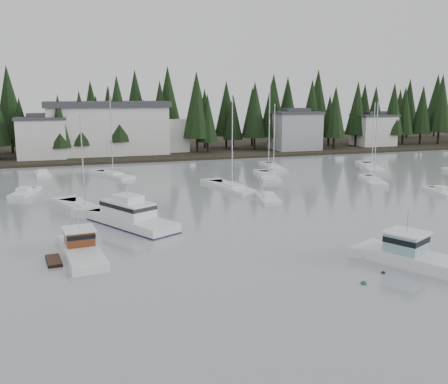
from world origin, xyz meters
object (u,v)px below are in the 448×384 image
object	(u,v)px
sailboat_7	(274,168)
sailboat_10	(371,168)
house_east_b	(374,129)
lobster_boat_brown	(81,252)
house_west	(42,137)
sailboat_0	(373,182)
sailboat_6	(85,210)
runabout_3	(43,175)
cabin_cruiser_center	(131,219)
sailboat_5	(113,176)
runabout_1	(269,200)
runabout_2	(442,193)
house_east_a	(295,130)
sailboat_8	(268,177)
harbor_inn	(118,128)
sailboat_2	(232,189)
runabout_4	(24,194)
lobster_boat_teal	(422,260)

from	to	relation	value
sailboat_7	sailboat_10	xyz separation A→B (m)	(16.46, -5.32, -0.00)
house_east_b	lobster_boat_brown	distance (m)	95.82
house_west	sailboat_0	world-z (taller)	sailboat_0
sailboat_6	runabout_3	size ratio (longest dim) A/B	1.97
cabin_cruiser_center	sailboat_5	world-z (taller)	sailboat_5
runabout_1	sailboat_0	bearing A→B (deg)	-58.94
runabout_3	runabout_2	bearing A→B (deg)	-128.83
house_east_a	sailboat_8	bearing A→B (deg)	-122.05
house_east_a	sailboat_6	size ratio (longest dim) A/B	0.93
harbor_inn	sailboat_6	distance (m)	50.59
house_east_a	sailboat_7	size ratio (longest dim) A/B	0.90
house_east_a	sailboat_10	distance (m)	28.26
house_east_b	runabout_2	distance (m)	57.87
runabout_2	sailboat_5	bearing A→B (deg)	66.79
sailboat_0	sailboat_2	distance (m)	21.88
lobster_boat_brown	sailboat_2	distance (m)	31.76
cabin_cruiser_center	house_west	bearing A→B (deg)	-18.20
runabout_2	harbor_inn	bearing A→B (deg)	45.20
house_east_b	runabout_4	world-z (taller)	house_east_b
house_west	house_east_a	distance (m)	54.01
sailboat_0	sailboat_7	size ratio (longest dim) A/B	1.05
harbor_inn	sailboat_7	xyz separation A→B (m)	(24.08, -26.81, -5.72)
sailboat_6	runabout_3	distance (m)	27.12
sailboat_7	harbor_inn	bearing A→B (deg)	53.22
runabout_1	house_east_b	bearing A→B (deg)	-33.25
lobster_boat_brown	cabin_cruiser_center	distance (m)	10.05
harbor_inn	sailboat_10	size ratio (longest dim) A/B	2.45
house_east_a	house_east_b	bearing A→B (deg)	5.19
sailboat_10	runabout_1	world-z (taller)	sailboat_10
house_west	sailboat_10	distance (m)	62.76
harbor_inn	runabout_1	bearing A→B (deg)	-75.98
lobster_boat_teal	sailboat_8	world-z (taller)	sailboat_8
house_east_a	harbor_inn	xyz separation A→B (m)	(-38.96, 4.34, 0.87)
sailboat_0	sailboat_6	world-z (taller)	sailboat_0
sailboat_8	runabout_4	bearing A→B (deg)	108.31
house_east_a	runabout_1	distance (m)	54.00
sailboat_8	sailboat_0	bearing A→B (deg)	-107.90
runabout_2	runabout_3	bearing A→B (deg)	69.63
sailboat_2	sailboat_8	bearing A→B (deg)	-59.43
lobster_boat_teal	sailboat_0	bearing A→B (deg)	-55.81
lobster_boat_teal	runabout_4	xyz separation A→B (m)	(-31.06, 38.96, -0.45)
sailboat_0	runabout_2	size ratio (longest dim) A/B	1.91
lobster_boat_teal	sailboat_7	size ratio (longest dim) A/B	0.78
sailboat_10	lobster_boat_brown	bearing A→B (deg)	146.81
sailboat_5	sailboat_7	world-z (taller)	sailboat_5
house_east_a	sailboat_7	distance (m)	27.38
sailboat_2	house_east_b	bearing A→B (deg)	-60.60
lobster_boat_teal	sailboat_7	bearing A→B (deg)	-37.54
house_east_b	sailboat_5	distance (m)	69.28
cabin_cruiser_center	sailboat_10	xyz separation A→B (m)	(45.53, 25.70, -0.67)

